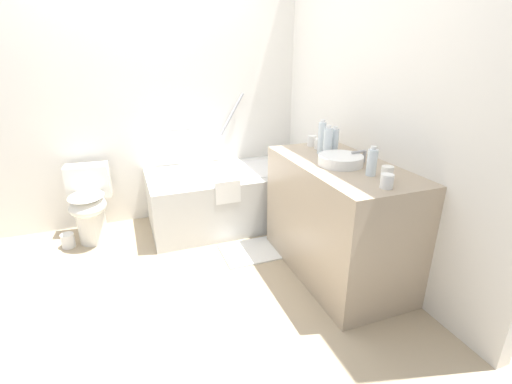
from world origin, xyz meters
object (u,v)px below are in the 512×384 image
object	(u,v)px
water_bottle_0	(322,138)
drinking_glass_3	(312,141)
water_bottle_1	(328,142)
sink_basin	(340,160)
sink_faucet	(363,157)
drinking_glass_0	(387,181)
toilet	(89,204)
water_bottle_2	(372,162)
toilet_paper_roll	(68,241)
bathtub	(231,195)
drinking_glass_1	(387,174)
water_bottle_3	(334,142)
drinking_glass_2	(319,144)
bath_mat	(253,251)

from	to	relation	value
water_bottle_0	drinking_glass_3	xyz separation A→B (m)	(0.04, 0.23, -0.08)
water_bottle_0	water_bottle_1	size ratio (longest dim) A/B	1.10
sink_basin	sink_faucet	xyz separation A→B (m)	(0.18, 0.00, 0.00)
water_bottle_0	drinking_glass_0	xyz separation A→B (m)	(-0.02, -0.79, -0.08)
toilet	drinking_glass_3	xyz separation A→B (m)	(1.81, -0.69, 0.57)
toilet	drinking_glass_0	size ratio (longest dim) A/B	8.11
toilet	sink_basin	world-z (taller)	sink_basin
water_bottle_2	toilet_paper_roll	world-z (taller)	water_bottle_2
bathtub	water_bottle_0	xyz separation A→B (m)	(0.48, -0.82, 0.71)
sink_basin	drinking_glass_1	distance (m)	0.39
water_bottle_0	drinking_glass_1	size ratio (longest dim) A/B	2.78
sink_basin	water_bottle_1	distance (m)	0.22
bathtub	sink_faucet	size ratio (longest dim) A/B	10.25
sink_basin	drinking_glass_1	xyz separation A→B (m)	(0.08, -0.38, 0.01)
drinking_glass_3	toilet_paper_roll	xyz separation A→B (m)	(-2.02, 0.61, -0.85)
water_bottle_0	water_bottle_3	xyz separation A→B (m)	(0.07, -0.07, -0.02)
water_bottle_1	drinking_glass_1	bearing A→B (deg)	-84.16
sink_faucet	toilet_paper_roll	distance (m)	2.56
bathtub	drinking_glass_1	world-z (taller)	bathtub
water_bottle_1	water_bottle_3	bearing A→B (deg)	19.92
drinking_glass_1	water_bottle_2	bearing A→B (deg)	99.09
drinking_glass_1	toilet_paper_roll	size ratio (longest dim) A/B	0.75
water_bottle_2	drinking_glass_2	size ratio (longest dim) A/B	2.31
drinking_glass_1	sink_faucet	bearing A→B (deg)	74.86
drinking_glass_2	water_bottle_1	bearing A→B (deg)	-105.18
sink_basin	sink_faucet	bearing A→B (deg)	0.00
drinking_glass_0	bath_mat	xyz separation A→B (m)	(-0.46, 0.97, -0.91)
bathtub	drinking_glass_1	distance (m)	1.72
toilet	water_bottle_1	world-z (taller)	water_bottle_1
water_bottle_2	drinking_glass_1	world-z (taller)	water_bottle_2
bathtub	drinking_glass_0	world-z (taller)	bathtub
bathtub	water_bottle_2	bearing A→B (deg)	-69.47
toilet	sink_basin	xyz separation A→B (m)	(1.74, -1.22, 0.56)
sink_basin	drinking_glass_2	bearing A→B (deg)	79.73
sink_faucet	water_bottle_3	world-z (taller)	water_bottle_3
bathtub	water_bottle_1	xyz separation A→B (m)	(0.48, -0.92, 0.70)
toilet	water_bottle_3	distance (m)	2.17
toilet	drinking_glass_1	distance (m)	2.49
drinking_glass_0	toilet_paper_roll	size ratio (longest dim) A/B	0.67
bathtub	bath_mat	world-z (taller)	bathtub
drinking_glass_0	drinking_glass_3	distance (m)	1.01
sink_faucet	sink_basin	bearing A→B (deg)	-180.00
bathtub	drinking_glass_2	distance (m)	1.08
drinking_glass_3	sink_faucet	bearing A→B (deg)	-77.89
drinking_glass_2	sink_faucet	bearing A→B (deg)	-76.48
toilet	drinking_glass_2	distance (m)	2.06
water_bottle_3	toilet_paper_roll	distance (m)	2.41
drinking_glass_2	drinking_glass_0	bearing A→B (deg)	-94.85
bathtub	sink_faucet	distance (m)	1.44
water_bottle_1	sink_basin	bearing A→B (deg)	-94.84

